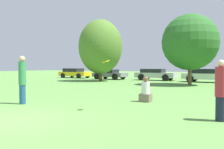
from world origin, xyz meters
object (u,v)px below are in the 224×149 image
person_catcher (221,90)px  parked_car_white (206,75)px  frisbee (106,62)px  parked_car_grey (109,74)px  person_thrower (22,79)px  tree_1 (190,42)px  parked_car_yellow (75,73)px  bystander_sitting (145,91)px  parked_car_silver (155,74)px  tree_0 (100,47)px

person_catcher → parked_car_white: bearing=-83.8°
frisbee → parked_car_grey: 20.64m
person_thrower → person_catcher: person_thrower is taller
person_catcher → tree_1: tree_1 is taller
parked_car_yellow → parked_car_grey: parked_car_yellow is taller
person_catcher → tree_1: bearing=-78.2°
bystander_sitting → parked_car_white: (-0.47, 14.94, 0.24)m
parked_car_grey → parked_car_white: bearing=-0.2°
parked_car_grey → parked_car_white: parked_car_white is taller
parked_car_yellow → parked_car_white: parked_car_white is taller
frisbee → parked_car_silver: 19.08m
person_thrower → tree_0: (-5.99, 14.40, 2.47)m
person_thrower → frisbee: (3.75, 0.44, 0.68)m
bystander_sitting → parked_car_grey: bearing=127.1°
frisbee → tree_1: (-0.61, 13.29, 1.74)m
frisbee → tree_1: tree_1 is taller
person_thrower → parked_car_grey: size_ratio=0.51×
person_catcher → parked_car_silver: (-9.17, 17.86, -0.20)m
person_catcher → parked_car_white: size_ratio=0.39×
bystander_sitting → parked_car_white: bearing=91.8°
parked_car_white → parked_car_grey: bearing=179.8°
parked_car_yellow → tree_0: bearing=-32.3°
bystander_sitting → person_thrower: bearing=-140.9°
parked_car_grey → tree_1: bearing=-23.7°
frisbee → parked_car_yellow: bearing=132.6°
bystander_sitting → parked_car_white: 14.95m
parked_car_white → parked_car_yellow: bearing=177.5°
person_catcher → tree_1: size_ratio=0.30×
person_thrower → bystander_sitting: 5.16m
tree_0 → parked_car_grey: tree_0 is taller
tree_1 → parked_car_grey: (-10.29, 4.20, -2.81)m
parked_car_grey → parked_car_yellow: bearing=173.3°
person_catcher → parked_car_silver: bearing=-69.1°
parked_car_yellow → parked_car_white: bearing=-2.5°
tree_1 → frisbee: bearing=-87.4°
bystander_sitting → tree_0: (-9.97, 11.16, 3.04)m
frisbee → tree_1: 13.42m
parked_car_white → person_catcher: bearing=-79.0°
person_thrower → parked_car_yellow: person_thrower is taller
tree_0 → parked_car_yellow: (-6.79, 4.05, -2.84)m
person_thrower → person_catcher: bearing=0.0°
person_thrower → bystander_sitting: (3.98, 3.23, -0.57)m
frisbee → tree_0: bearing=124.9°
person_catcher → parked_car_white: 17.78m
person_thrower → tree_1: size_ratio=0.34×
person_catcher → parked_car_white: (-3.84, 17.36, -0.19)m
tree_1 → parked_car_silver: size_ratio=1.31×
tree_0 → parked_car_white: (9.51, 3.77, -2.80)m
person_catcher → parked_car_grey: bearing=-56.0°
parked_car_silver → parked_car_white: parked_car_white is taller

